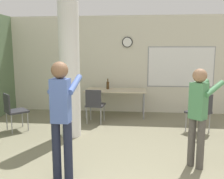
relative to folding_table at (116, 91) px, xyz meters
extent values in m
cube|color=beige|center=(0.28, 0.54, 0.71)|extent=(8.00, 0.12, 2.80)
cylinder|color=black|center=(0.29, 0.46, 1.36)|extent=(0.30, 0.03, 0.30)
cylinder|color=white|center=(0.29, 0.45, 1.36)|extent=(0.26, 0.01, 0.25)
cube|color=#99999E|center=(1.82, 0.47, 0.66)|extent=(1.88, 0.01, 1.16)
cube|color=white|center=(1.82, 0.47, 0.66)|extent=(1.82, 0.02, 1.10)
cylinder|color=white|center=(-0.83, -1.72, 0.71)|extent=(0.42, 0.42, 2.80)
cube|color=beige|center=(0.00, 0.00, 0.03)|extent=(1.67, 0.76, 0.03)
cylinder|color=gray|center=(-0.78, -0.32, -0.34)|extent=(0.04, 0.04, 0.71)
cylinder|color=gray|center=(0.78, -0.32, -0.34)|extent=(0.04, 0.04, 0.71)
cylinder|color=gray|center=(-0.78, 0.32, -0.34)|extent=(0.04, 0.04, 0.71)
cylinder|color=gray|center=(0.78, 0.32, -0.34)|extent=(0.04, 0.04, 0.71)
cylinder|color=#4C3319|center=(-0.23, 0.10, 0.15)|extent=(0.08, 0.08, 0.21)
cylinder|color=#4C3319|center=(-0.23, 0.10, 0.30)|extent=(0.03, 0.03, 0.09)
cube|color=#2D2D33|center=(1.96, -1.21, -0.24)|extent=(0.62, 0.62, 0.04)
cube|color=#2D2D33|center=(2.10, -1.36, -0.02)|extent=(0.31, 0.29, 0.40)
cylinder|color=#99999E|center=(1.97, -0.96, -0.48)|extent=(0.02, 0.02, 0.43)
cylinder|color=#99999E|center=(1.70, -1.21, -0.48)|extent=(0.02, 0.02, 0.43)
cylinder|color=#99999E|center=(2.21, -1.22, -0.48)|extent=(0.02, 0.02, 0.43)
cylinder|color=#99999E|center=(1.95, -1.47, -0.48)|extent=(0.02, 0.02, 0.43)
cube|color=#2D2D33|center=(-2.15, -1.50, -0.24)|extent=(0.62, 0.62, 0.04)
cube|color=#2D2D33|center=(-2.29, -1.64, -0.02)|extent=(0.30, 0.30, 0.40)
cylinder|color=#99999E|center=(-1.89, -1.50, -0.48)|extent=(0.02, 0.02, 0.43)
cylinder|color=#99999E|center=(-2.14, -1.25, -0.48)|extent=(0.02, 0.02, 0.43)
cylinder|color=#99999E|center=(-2.15, -1.76, -0.48)|extent=(0.02, 0.02, 0.43)
cylinder|color=#99999E|center=(-2.40, -1.50, -0.48)|extent=(0.02, 0.02, 0.43)
cube|color=#2D2D33|center=(-0.45, -0.69, -0.24)|extent=(0.48, 0.48, 0.04)
cube|color=#2D2D33|center=(-0.47, -0.90, -0.02)|extent=(0.40, 0.07, 0.40)
cylinder|color=#99999E|center=(-0.26, -0.53, -0.48)|extent=(0.02, 0.02, 0.43)
cylinder|color=#99999E|center=(-0.62, -0.50, -0.48)|extent=(0.02, 0.02, 0.43)
cylinder|color=#99999E|center=(-0.29, -0.89, -0.48)|extent=(0.02, 0.02, 0.43)
cylinder|color=#99999E|center=(-0.65, -0.85, -0.48)|extent=(0.02, 0.02, 0.43)
cylinder|color=#514C47|center=(1.57, -3.03, -0.30)|extent=(0.12, 0.12, 0.79)
cylinder|color=#514C47|center=(1.45, -2.92, -0.30)|extent=(0.12, 0.12, 0.79)
cube|color=#4C8C59|center=(1.51, -2.98, 0.38)|extent=(0.29, 0.29, 0.56)
sphere|color=#997051|center=(1.51, -2.98, 0.77)|extent=(0.21, 0.21, 0.21)
cylinder|color=#4C8C59|center=(1.76, -2.90, 0.56)|extent=(0.40, 0.41, 0.22)
cylinder|color=#4C8C59|center=(1.57, -2.73, 0.56)|extent=(0.40, 0.41, 0.22)
cube|color=white|center=(1.73, -2.57, 0.56)|extent=(0.12, 0.12, 0.04)
cylinder|color=#1E2338|center=(-0.38, -3.56, -0.26)|extent=(0.12, 0.12, 0.85)
cylinder|color=#1E2338|center=(-0.54, -3.56, -0.26)|extent=(0.12, 0.12, 0.85)
cube|color=#4C66AD|center=(-0.46, -3.56, 0.46)|extent=(0.25, 0.20, 0.60)
sphere|color=brown|center=(-0.46, -3.56, 0.88)|extent=(0.23, 0.23, 0.23)
cylinder|color=#4C66AD|center=(-0.32, -3.32, 0.66)|extent=(0.11, 0.54, 0.24)
cylinder|color=#4C66AD|center=(-0.59, -3.31, 0.66)|extent=(0.11, 0.54, 0.24)
cube|color=white|center=(-0.58, -3.07, 0.66)|extent=(0.04, 0.13, 0.04)
camera|label=1|loc=(0.56, -6.81, 1.15)|focal=40.00mm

